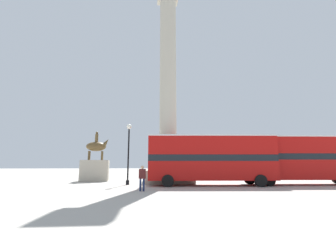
# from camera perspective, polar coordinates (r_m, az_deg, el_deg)

# --- Properties ---
(ground_plane) EXTENTS (200.00, 200.00, 0.00)m
(ground_plane) POSITION_cam_1_polar(r_m,az_deg,el_deg) (23.72, 0.00, -14.17)
(ground_plane) COLOR #ADA89E
(monument_column) EXTENTS (4.82, 4.82, 23.10)m
(monument_column) POSITION_cam_1_polar(r_m,az_deg,el_deg) (24.50, 0.00, 5.20)
(monument_column) COLOR #ADA593
(monument_column) RESTS_ON ground_plane
(bus_a) EXTENTS (11.36, 3.36, 4.39)m
(bus_a) POSITION_cam_1_polar(r_m,az_deg,el_deg) (24.47, 31.11, -6.96)
(bus_a) COLOR #A80F0C
(bus_a) RESTS_ON ground_plane
(bus_b) EXTENTS (11.10, 3.44, 4.36)m
(bus_b) POSITION_cam_1_polar(r_m,az_deg,el_deg) (20.50, 10.76, -7.94)
(bus_b) COLOR #A80F0C
(bus_b) RESTS_ON ground_plane
(equestrian_statue) EXTENTS (3.18, 2.43, 5.57)m
(equestrian_statue) POSITION_cam_1_polar(r_m,az_deg,el_deg) (26.91, -17.99, -9.70)
(equestrian_statue) COLOR #ADA593
(equestrian_statue) RESTS_ON ground_plane
(street_lamp) EXTENTS (0.48, 0.48, 5.63)m
(street_lamp) POSITION_cam_1_polar(r_m,az_deg,el_deg) (21.47, -9.98, -5.19)
(street_lamp) COLOR black
(street_lamp) RESTS_ON ground_plane
(pedestrian_near_lamp) EXTENTS (0.49, 0.32, 1.74)m
(pedestrian_near_lamp) POSITION_cam_1_polar(r_m,az_deg,el_deg) (16.06, -6.57, -12.65)
(pedestrian_near_lamp) COLOR #192347
(pedestrian_near_lamp) RESTS_ON ground_plane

